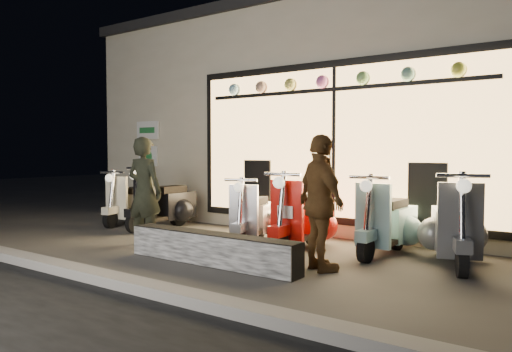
{
  "coord_description": "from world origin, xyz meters",
  "views": [
    {
      "loc": [
        4.45,
        -5.34,
        1.43
      ],
      "look_at": [
        0.2,
        0.6,
        1.05
      ],
      "focal_mm": 35.0,
      "sensor_mm": 36.0,
      "label": 1
    }
  ],
  "objects_px": {
    "graffiti_barrier": "(212,249)",
    "man": "(145,191)",
    "woman": "(321,203)",
    "scooter_red": "(306,218)",
    "scooter_silver": "(254,216)"
  },
  "relations": [
    {
      "from": "graffiti_barrier",
      "to": "woman",
      "type": "height_order",
      "value": "woman"
    },
    {
      "from": "woman",
      "to": "man",
      "type": "bearing_deg",
      "value": 35.81
    },
    {
      "from": "man",
      "to": "scooter_red",
      "type": "bearing_deg",
      "value": -157.85
    },
    {
      "from": "woman",
      "to": "scooter_red",
      "type": "bearing_deg",
      "value": -18.81
    },
    {
      "from": "graffiti_barrier",
      "to": "man",
      "type": "distance_m",
      "value": 1.84
    },
    {
      "from": "scooter_red",
      "to": "man",
      "type": "bearing_deg",
      "value": -153.44
    },
    {
      "from": "graffiti_barrier",
      "to": "man",
      "type": "bearing_deg",
      "value": 166.1
    },
    {
      "from": "scooter_silver",
      "to": "man",
      "type": "distance_m",
      "value": 1.73
    },
    {
      "from": "man",
      "to": "graffiti_barrier",
      "type": "bearing_deg",
      "value": 158.2
    },
    {
      "from": "graffiti_barrier",
      "to": "woman",
      "type": "relative_size",
      "value": 1.55
    },
    {
      "from": "man",
      "to": "woman",
      "type": "relative_size",
      "value": 1.01
    },
    {
      "from": "graffiti_barrier",
      "to": "scooter_red",
      "type": "distance_m",
      "value": 1.69
    },
    {
      "from": "scooter_silver",
      "to": "graffiti_barrier",
      "type": "bearing_deg",
      "value": -90.56
    },
    {
      "from": "graffiti_barrier",
      "to": "scooter_silver",
      "type": "xyz_separation_m",
      "value": [
        -0.5,
        1.61,
        0.19
      ]
    },
    {
      "from": "scooter_red",
      "to": "scooter_silver",
      "type": "bearing_deg",
      "value": 177.6
    }
  ]
}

